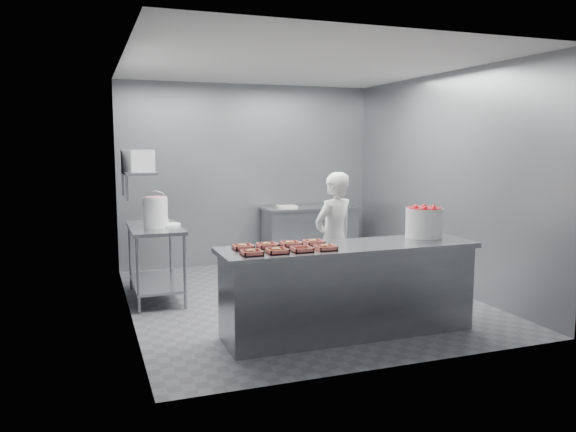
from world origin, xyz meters
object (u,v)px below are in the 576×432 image
Objects in this scene: worker at (334,239)px; glaze_bucket at (156,211)px; tray_6 at (291,244)px; tray_3 at (325,247)px; service_counter at (349,289)px; prep_table at (155,251)px; back_counter at (310,235)px; tray_4 at (243,247)px; tray_0 at (251,252)px; appliance at (138,161)px; tray_7 at (313,242)px; strawberry_tub at (424,221)px; tray_5 at (267,245)px; tray_1 at (277,251)px; tray_2 at (302,249)px.

glaze_bucket is at bearing -46.92° from worker.
tray_3 is at bearing -50.59° from tray_6.
service_counter is 2.56m from prep_table.
tray_4 is at bearing -122.02° from back_counter.
tray_0 is 0.56× the size of appliance.
strawberry_tub is at bearing 0.18° from tray_7.
service_counter is 13.88× the size of tray_7.
tray_3 is at bearing 39.21° from worker.
worker is (-0.61, -2.26, 0.33)m from back_counter.
tray_0 is 1.00× the size of tray_7.
tray_7 is 1.05m from worker.
worker reaches higher than tray_3.
back_counter is 3.57m from tray_5.
tray_1 reaches higher than prep_table.
worker reaches higher than service_counter.
tray_0 is at bearing 180.00° from tray_3.
tray_5 is at bearing -63.78° from glaze_bucket.
tray_5 is (0.24, 0.00, 0.00)m from tray_4.
tray_5 is at bearing -179.87° from strawberry_tub.
tray_1 is at bearing -180.00° from tray_2.
tray_5 is at bearing 148.68° from tray_3.
strawberry_tub is (1.75, 0.00, 0.15)m from tray_5.
tray_0 is 0.48m from tray_2.
glaze_bucket is (-0.60, 1.71, 0.17)m from tray_4.
prep_table is at bearing 130.24° from service_counter.
glaze_bucket reaches higher than service_counter.
worker reaches higher than tray_5.
service_counter is at bearing 14.66° from tray_2.
back_counter is 3.44× the size of glaze_bucket.
strawberry_tub is (0.67, -0.84, 0.29)m from worker.
tray_2 is (-1.46, -3.40, 0.47)m from back_counter.
strawberry_tub reaches higher than tray_6.
prep_table is at bearing -20.05° from appliance.
tray_5 is 0.48m from tray_7.
tray_1 and tray_4 have the same top height.
strawberry_tub reaches higher than tray_4.
tray_2 is at bearing -31.16° from tray_4.
tray_6 is at bearing -72.04° from appliance.
tray_2 is 0.48× the size of strawberry_tub.
tray_0 and tray_1 have the same top height.
appliance is at bearing 129.57° from tray_7.
prep_table is 3.20m from strawberry_tub.
tray_5 reaches higher than back_counter.
tray_1 is (-0.80, -0.15, 0.47)m from service_counter.
prep_table is 1.93m from tray_4.
tray_1 is 2.46m from appliance.
strawberry_tub is 3.11m from glaze_bucket.
appliance reaches higher than strawberry_tub.
tray_1 is 1.00× the size of tray_7.
strawberry_tub reaches higher than prep_table.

